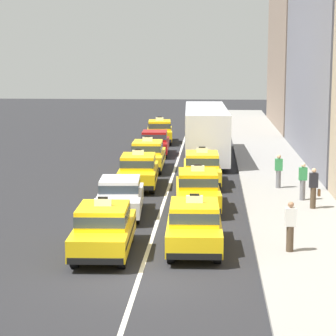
% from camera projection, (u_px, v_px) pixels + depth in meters
% --- Properties ---
extents(ground_plane, '(160.00, 160.00, 0.00)m').
position_uv_depth(ground_plane, '(139.00, 279.00, 20.86)').
color(ground_plane, '#232326').
extents(lane_stripe_left_right, '(0.14, 80.00, 0.01)m').
position_uv_depth(lane_stripe_left_right, '(175.00, 169.00, 40.55)').
color(lane_stripe_left_right, silver).
rests_on(lane_stripe_left_right, ground).
extents(sidewalk_curb, '(4.00, 90.00, 0.15)m').
position_uv_depth(sidewalk_curb, '(281.00, 185.00, 35.27)').
color(sidewalk_curb, gray).
rests_on(sidewalk_curb, ground).
extents(taxi_left_nearest, '(1.96, 4.62, 1.96)m').
position_uv_depth(taxi_left_nearest, '(104.00, 228.00, 23.25)').
color(taxi_left_nearest, black).
rests_on(taxi_left_nearest, ground).
extents(sedan_left_second, '(2.03, 4.40, 1.58)m').
position_uv_depth(sedan_left_second, '(120.00, 196.00, 28.71)').
color(sedan_left_second, black).
rests_on(sedan_left_second, ground).
extents(taxi_left_third, '(1.98, 4.62, 1.96)m').
position_uv_depth(taxi_left_third, '(138.00, 170.00, 34.65)').
color(taxi_left_third, black).
rests_on(taxi_left_third, ground).
extents(taxi_left_fourth, '(1.89, 4.59, 1.96)m').
position_uv_depth(taxi_left_fourth, '(148.00, 155.00, 39.88)').
color(taxi_left_fourth, black).
rests_on(taxi_left_fourth, ground).
extents(sedan_left_fifth, '(1.90, 4.35, 1.58)m').
position_uv_depth(sedan_left_fifth, '(155.00, 142.00, 45.72)').
color(sedan_left_fifth, black).
rests_on(sedan_left_fifth, ground).
extents(taxi_left_sixth, '(2.10, 4.67, 1.96)m').
position_uv_depth(taxi_left_sixth, '(160.00, 131.00, 51.87)').
color(taxi_left_sixth, black).
rests_on(taxi_left_sixth, ground).
extents(taxi_right_nearest, '(1.92, 4.60, 1.96)m').
position_uv_depth(taxi_right_nearest, '(194.00, 225.00, 23.75)').
color(taxi_right_nearest, black).
rests_on(taxi_right_nearest, ground).
extents(taxi_right_second, '(2.04, 4.65, 1.96)m').
position_uv_depth(taxi_right_second, '(198.00, 189.00, 29.95)').
color(taxi_right_second, black).
rests_on(taxi_right_second, ground).
extents(taxi_right_third, '(1.98, 4.62, 1.96)m').
position_uv_depth(taxi_right_third, '(202.00, 168.00, 35.41)').
color(taxi_right_third, black).
rests_on(taxi_right_third, ground).
extents(bus_right_fourth, '(2.88, 11.28, 3.22)m').
position_uv_depth(bus_right_fourth, '(206.00, 130.00, 43.80)').
color(bus_right_fourth, black).
rests_on(bus_right_fourth, ground).
extents(pedestrian_near_crosswalk, '(0.36, 0.24, 1.67)m').
position_uv_depth(pedestrian_near_crosswalk, '(303.00, 181.00, 31.09)').
color(pedestrian_near_crosswalk, slate).
rests_on(pedestrian_near_crosswalk, sidewalk_curb).
extents(pedestrian_mid_block, '(0.36, 0.24, 1.62)m').
position_uv_depth(pedestrian_mid_block, '(279.00, 171.00, 33.89)').
color(pedestrian_mid_block, slate).
rests_on(pedestrian_mid_block, sidewalk_curb).
extents(pedestrian_by_storefront, '(0.47, 0.24, 1.71)m').
position_uv_depth(pedestrian_by_storefront, '(314.00, 188.00, 29.43)').
color(pedestrian_by_storefront, '#473828').
rests_on(pedestrian_by_storefront, sidewalk_curb).
extents(pedestrian_trailing, '(0.36, 0.24, 1.67)m').
position_uv_depth(pedestrian_trailing, '(290.00, 226.00, 23.05)').
color(pedestrian_trailing, '#473828').
rests_on(pedestrian_trailing, sidewalk_curb).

